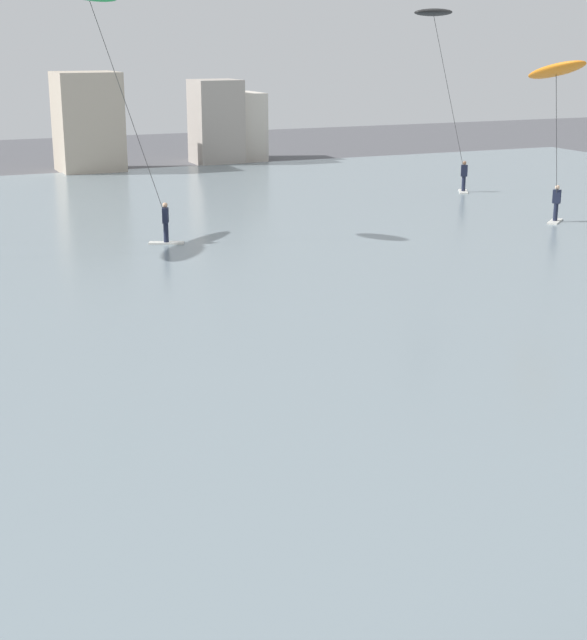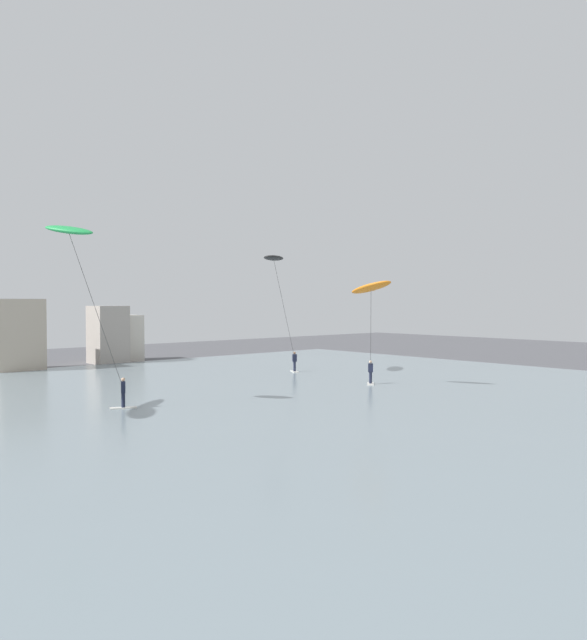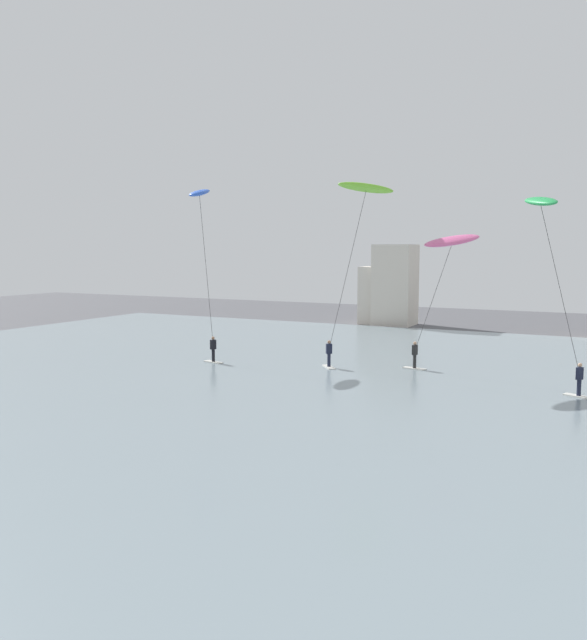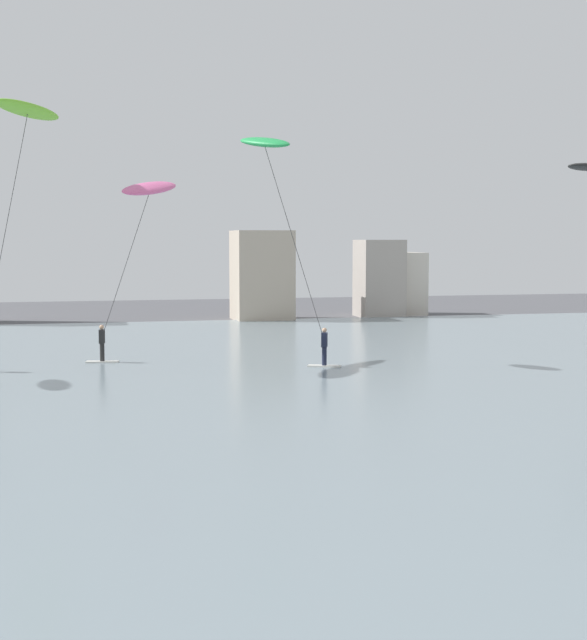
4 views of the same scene
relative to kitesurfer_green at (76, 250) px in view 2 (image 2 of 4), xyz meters
The scene contains 4 objects.
water_bay 9.86m from the kitesurfer_green, 126.28° to the right, with size 84.00×52.00×0.10m, color gray.
kitesurfer_green is the anchor object (origin of this frame).
kitesurfer_orange 18.55m from the kitesurfer_green, 15.90° to the right, with size 3.13×3.68×7.28m.
kitesurfer_black 18.85m from the kitesurfer_green, 16.05° to the left, with size 4.89×3.33×9.37m.
Camera 2 is at (-10.23, 3.06, 5.79)m, focal length 34.85 mm.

